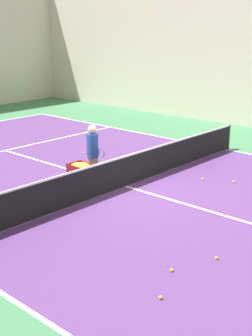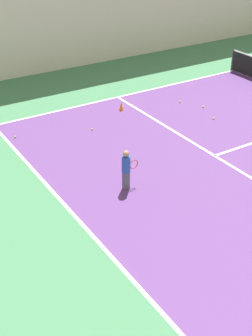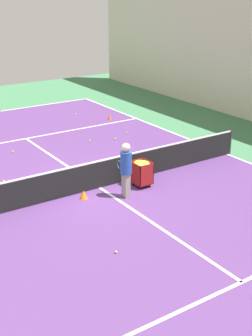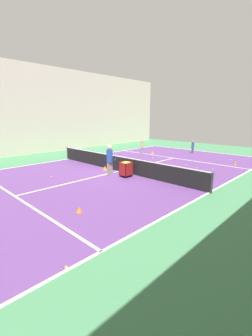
# 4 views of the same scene
# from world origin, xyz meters

# --- Properties ---
(ground_plane) EXTENTS (36.43, 36.43, 0.00)m
(ground_plane) POSITION_xyz_m (0.00, 0.00, 0.00)
(ground_plane) COLOR #3D754C
(court_playing_area) EXTENTS (11.97, 23.41, 0.00)m
(court_playing_area) POSITION_xyz_m (0.00, 0.00, 0.00)
(court_playing_area) COLOR #563370
(court_playing_area) RESTS_ON ground
(line_baseline_near) EXTENTS (11.97, 0.10, 0.00)m
(line_baseline_near) POSITION_xyz_m (0.00, -11.70, 0.01)
(line_baseline_near) COLOR white
(line_baseline_near) RESTS_ON ground
(line_sideline_left) EXTENTS (0.10, 23.41, 0.00)m
(line_sideline_left) POSITION_xyz_m (-5.99, 0.00, 0.01)
(line_sideline_left) COLOR white
(line_sideline_left) RESTS_ON ground
(line_sideline_right) EXTENTS (0.10, 23.41, 0.00)m
(line_sideline_right) POSITION_xyz_m (5.99, 0.00, 0.01)
(line_sideline_right) COLOR white
(line_sideline_right) RESTS_ON ground
(line_service_near) EXTENTS (11.97, 0.10, 0.00)m
(line_service_near) POSITION_xyz_m (0.00, -6.44, 0.01)
(line_service_near) COLOR white
(line_service_near) RESTS_ON ground
(line_service_far) EXTENTS (11.97, 0.10, 0.00)m
(line_service_far) POSITION_xyz_m (0.00, 6.44, 0.01)
(line_service_far) COLOR white
(line_service_far) RESTS_ON ground
(line_centre_service) EXTENTS (0.10, 12.87, 0.00)m
(line_centre_service) POSITION_xyz_m (0.00, 0.00, 0.01)
(line_centre_service) COLOR white
(line_centre_service) RESTS_ON ground
(hall_enclosure_right) EXTENTS (0.15, 32.73, 8.00)m
(hall_enclosure_right) POSITION_xyz_m (10.57, 0.00, 4.00)
(hall_enclosure_right) COLOR beige
(hall_enclosure_right) RESTS_ON ground
(tennis_net) EXTENTS (12.27, 0.10, 0.99)m
(tennis_net) POSITION_xyz_m (0.00, 0.00, 0.51)
(tennis_net) COLOR #2D2D33
(tennis_net) RESTS_ON ground
(player_near_baseline) EXTENTS (0.25, 0.57, 1.21)m
(player_near_baseline) POSITION_xyz_m (0.11, -9.85, 0.69)
(player_near_baseline) COLOR #4C4C56
(player_near_baseline) RESTS_ON ground
(coach_at_net) EXTENTS (0.40, 0.71, 1.83)m
(coach_at_net) POSITION_xyz_m (-0.34, 1.08, 1.05)
(coach_at_net) COLOR gray
(coach_at_net) RESTS_ON ground
(child_midcourt) EXTENTS (0.26, 0.26, 1.24)m
(child_midcourt) POSITION_xyz_m (3.37, -6.26, 0.71)
(child_midcourt) COLOR gray
(child_midcourt) RESTS_ON ground
(ball_cart) EXTENTS (0.56, 0.63, 0.90)m
(ball_cart) POSITION_xyz_m (-1.27, 0.65, 0.63)
(ball_cart) COLOR maroon
(ball_cart) RESTS_ON ground
(training_cone_0) EXTENTS (0.21, 0.21, 0.22)m
(training_cone_0) POSITION_xyz_m (-3.51, 5.42, 0.11)
(training_cone_0) COLOR orange
(training_cone_0) RESTS_ON ground
(training_cone_1) EXTENTS (0.27, 0.27, 0.24)m
(training_cone_1) POSITION_xyz_m (2.69, -3.26, 0.13)
(training_cone_1) COLOR orange
(training_cone_1) RESTS_ON ground
(training_cone_2) EXTENTS (0.17, 0.17, 0.34)m
(training_cone_2) POSITION_xyz_m (-4.75, -7.02, 0.17)
(training_cone_2) COLOR orange
(training_cone_2) RESTS_ON ground
(training_cone_3) EXTENTS (0.26, 0.26, 0.28)m
(training_cone_3) POSITION_xyz_m (0.86, 0.44, 0.14)
(training_cone_3) COLOR orange
(training_cone_3) RESTS_ON ground
(training_cone_4) EXTENTS (0.27, 0.27, 0.26)m
(training_cone_4) POSITION_xyz_m (2.65, -6.97, 0.13)
(training_cone_4) COLOR orange
(training_cone_4) RESTS_ON ground
(tennis_ball_1) EXTENTS (0.07, 0.07, 0.07)m
(tennis_ball_1) POSITION_xyz_m (1.14, -5.04, 0.04)
(tennis_ball_1) COLOR yellow
(tennis_ball_1) RESTS_ON ground
(tennis_ball_2) EXTENTS (0.07, 0.07, 0.07)m
(tennis_ball_2) POSITION_xyz_m (-5.93, 7.44, 0.04)
(tennis_ball_2) COLOR yellow
(tennis_ball_2) RESTS_ON ground
(tennis_ball_3) EXTENTS (0.07, 0.07, 0.07)m
(tennis_ball_3) POSITION_xyz_m (5.88, 4.00, 0.04)
(tennis_ball_3) COLOR yellow
(tennis_ball_3) RESTS_ON ground
(tennis_ball_5) EXTENTS (0.07, 0.07, 0.07)m
(tennis_ball_5) POSITION_xyz_m (2.10, -1.41, 0.04)
(tennis_ball_5) COLOR yellow
(tennis_ball_5) RESTS_ON ground
(tennis_ball_6) EXTENTS (0.07, 0.07, 0.07)m
(tennis_ball_6) POSITION_xyz_m (1.75, 3.77, 0.04)
(tennis_ball_6) COLOR yellow
(tennis_ball_6) RESTS_ON ground
(tennis_ball_7) EXTENTS (0.07, 0.07, 0.07)m
(tennis_ball_7) POSITION_xyz_m (2.53, -2.28, 0.04)
(tennis_ball_7) COLOR yellow
(tennis_ball_7) RESTS_ON ground
(tennis_ball_9) EXTENTS (0.07, 0.07, 0.07)m
(tennis_ball_9) POSITION_xyz_m (-2.20, -4.55, 0.04)
(tennis_ball_9) COLOR yellow
(tennis_ball_9) RESTS_ON ground
(tennis_ball_10) EXTENTS (0.07, 0.07, 0.07)m
(tennis_ball_10) POSITION_xyz_m (-4.17, -4.60, 0.04)
(tennis_ball_10) COLOR yellow
(tennis_ball_10) RESTS_ON ground
(tennis_ball_12) EXTENTS (0.07, 0.07, 0.07)m
(tennis_ball_12) POSITION_xyz_m (-4.64, -11.38, 0.04)
(tennis_ball_12) COLOR yellow
(tennis_ball_12) RESTS_ON ground
(tennis_ball_13) EXTENTS (0.07, 0.07, 0.07)m
(tennis_ball_13) POSITION_xyz_m (-3.78, -8.84, 0.04)
(tennis_ball_13) COLOR yellow
(tennis_ball_13) RESTS_ON ground
(tennis_ball_14) EXTENTS (0.07, 0.07, 0.07)m
(tennis_ball_14) POSITION_xyz_m (-3.25, -4.16, 0.04)
(tennis_ball_14) COLOR yellow
(tennis_ball_14) RESTS_ON ground
(tennis_ball_15) EXTENTS (0.07, 0.07, 0.07)m
(tennis_ball_15) POSITION_xyz_m (5.79, 2.15, 0.04)
(tennis_ball_15) COLOR yellow
(tennis_ball_15) RESTS_ON ground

